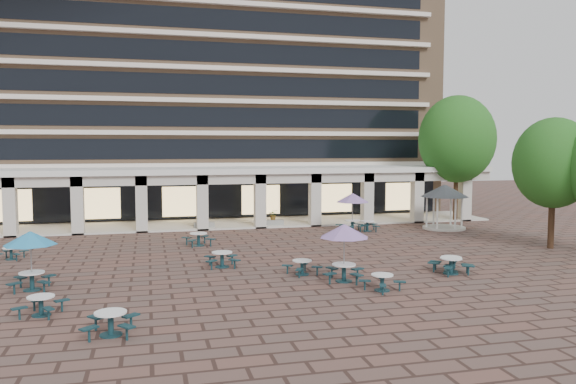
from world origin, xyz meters
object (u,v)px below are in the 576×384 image
(gazebo, at_px, (445,196))
(planter_right, at_px, (273,220))
(planter_left, at_px, (204,223))
(picnic_table_0, at_px, (111,321))
(picnic_table_1, at_px, (302,266))
(picnic_table_2, at_px, (451,264))

(gazebo, bearing_deg, planter_right, 160.56)
(planter_left, xyz_separation_m, planter_right, (5.18, -0.00, 0.06))
(picnic_table_0, height_order, picnic_table_1, picnic_table_0)
(gazebo, height_order, planter_left, gazebo)
(picnic_table_0, bearing_deg, gazebo, 44.69)
(planter_right, bearing_deg, picnic_table_0, -114.51)
(picnic_table_1, height_order, picnic_table_2, picnic_table_2)
(picnic_table_0, bearing_deg, picnic_table_1, 44.39)
(picnic_table_2, distance_m, gazebo, 15.19)
(picnic_table_2, relative_size, planter_left, 1.24)
(picnic_table_1, bearing_deg, planter_right, 63.91)
(picnic_table_1, relative_size, gazebo, 0.53)
(planter_right, bearing_deg, planter_left, 180.00)
(picnic_table_0, distance_m, planter_left, 23.19)
(gazebo, xyz_separation_m, planter_left, (-17.03, 4.18, -1.96))
(picnic_table_0, bearing_deg, picnic_table_2, 23.95)
(gazebo, bearing_deg, picnic_table_2, -118.31)
(picnic_table_0, height_order, planter_left, planter_left)
(picnic_table_2, distance_m, planter_left, 20.05)
(picnic_table_0, distance_m, gazebo, 28.90)
(planter_left, height_order, planter_right, planter_right)
(planter_left, bearing_deg, picnic_table_0, -102.79)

